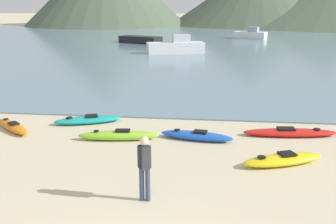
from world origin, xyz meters
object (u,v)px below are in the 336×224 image
(kayak_on_sand_7, at_px, (290,132))
(person_near_foreground, at_px, (144,164))
(moored_boat_2, at_px, (176,47))
(moored_boat_3, at_px, (250,35))
(kayak_on_sand_1, at_px, (197,136))
(kayak_on_sand_6, at_px, (88,120))
(kayak_on_sand_0, at_px, (283,159))
(moored_boat_0, at_px, (140,40))
(kayak_on_sand_2, at_px, (13,126))
(kayak_on_sand_4, at_px, (119,135))

(kayak_on_sand_7, xyz_separation_m, person_near_foreground, (-4.56, -5.61, 0.84))
(moored_boat_2, relative_size, moored_boat_3, 1.20)
(kayak_on_sand_7, bearing_deg, kayak_on_sand_1, -166.30)
(kayak_on_sand_7, height_order, moored_boat_3, moored_boat_3)
(kayak_on_sand_6, relative_size, moored_boat_3, 0.59)
(kayak_on_sand_0, relative_size, person_near_foreground, 1.61)
(kayak_on_sand_0, distance_m, kayak_on_sand_6, 8.14)
(moored_boat_0, bearing_deg, moored_boat_2, -60.78)
(moored_boat_0, bearing_deg, kayak_on_sand_7, -70.43)
(kayak_on_sand_1, xyz_separation_m, kayak_on_sand_6, (-4.58, 1.53, -0.01))
(kayak_on_sand_0, xyz_separation_m, moored_boat_0, (-11.51, 37.25, 0.32))
(kayak_on_sand_0, bearing_deg, moored_boat_0, 107.18)
(kayak_on_sand_2, bearing_deg, kayak_on_sand_6, 24.09)
(kayak_on_sand_6, bearing_deg, kayak_on_sand_0, -25.51)
(kayak_on_sand_0, relative_size, kayak_on_sand_7, 0.77)
(kayak_on_sand_0, height_order, kayak_on_sand_2, kayak_on_sand_0)
(moored_boat_2, xyz_separation_m, moored_boat_3, (8.71, 17.91, -0.06))
(kayak_on_sand_1, xyz_separation_m, moored_boat_0, (-8.75, 35.28, 0.33))
(moored_boat_3, bearing_deg, kayak_on_sand_2, -106.43)
(kayak_on_sand_2, xyz_separation_m, kayak_on_sand_6, (2.69, 1.20, 0.01))
(kayak_on_sand_2, xyz_separation_m, person_near_foreground, (6.20, -5.09, 0.84))
(kayak_on_sand_1, bearing_deg, kayak_on_sand_6, 161.50)
(kayak_on_sand_1, height_order, kayak_on_sand_6, kayak_on_sand_1)
(kayak_on_sand_4, relative_size, kayak_on_sand_6, 1.05)
(kayak_on_sand_1, xyz_separation_m, kayak_on_sand_7, (3.48, 0.85, -0.02))
(kayak_on_sand_1, relative_size, kayak_on_sand_7, 0.77)
(kayak_on_sand_1, relative_size, person_near_foreground, 1.61)
(person_near_foreground, bearing_deg, moored_boat_2, 94.18)
(kayak_on_sand_0, relative_size, moored_boat_0, 0.48)
(kayak_on_sand_1, xyz_separation_m, moored_boat_3, (5.43, 43.40, 0.48))
(moored_boat_2, bearing_deg, kayak_on_sand_4, -88.98)
(kayak_on_sand_4, height_order, kayak_on_sand_7, kayak_on_sand_4)
(moored_boat_0, height_order, moored_boat_3, moored_boat_3)
(kayak_on_sand_2, distance_m, kayak_on_sand_4, 4.50)
(kayak_on_sand_2, relative_size, moored_boat_0, 0.41)
(kayak_on_sand_6, height_order, kayak_on_sand_7, kayak_on_sand_6)
(kayak_on_sand_2, distance_m, moored_boat_2, 25.48)
(kayak_on_sand_6, xyz_separation_m, moored_boat_3, (10.01, 41.87, 0.48))
(kayak_on_sand_6, relative_size, moored_boat_0, 0.50)
(moored_boat_0, bearing_deg, person_near_foreground, -79.14)
(kayak_on_sand_4, xyz_separation_m, kayak_on_sand_6, (-1.76, 1.89, -0.03))
(kayak_on_sand_0, relative_size, kayak_on_sand_2, 1.19)
(kayak_on_sand_4, xyz_separation_m, moored_boat_2, (-0.46, 25.85, 0.52))
(moored_boat_3, bearing_deg, moored_boat_0, -150.19)
(kayak_on_sand_6, bearing_deg, moored_boat_3, 76.55)
(moored_boat_3, bearing_deg, kayak_on_sand_0, -93.37)
(kayak_on_sand_2, distance_m, kayak_on_sand_7, 10.77)
(kayak_on_sand_0, bearing_deg, person_near_foreground, -143.92)
(kayak_on_sand_7, relative_size, person_near_foreground, 2.11)
(kayak_on_sand_2, relative_size, kayak_on_sand_6, 0.81)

